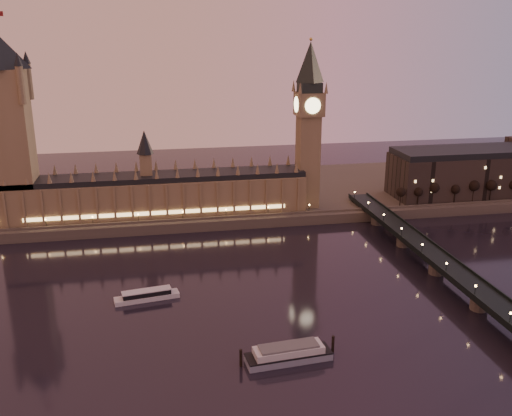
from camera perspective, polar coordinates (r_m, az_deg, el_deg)
The scene contains 16 objects.
ground at distance 249.58m, azimuth 0.35°, elevation -9.89°, with size 700.00×700.00×0.00m, color black.
far_embankment at distance 405.08m, azimuth 0.12°, elevation 1.45°, with size 560.00×130.00×6.00m, color #423D35.
palace_of_westminster at distance 351.19m, azimuth -9.85°, elevation 1.85°, with size 180.00×26.62×52.00m.
victoria_tower at distance 350.96m, azimuth -23.50°, elevation 8.02°, with size 31.68×31.68×118.00m.
big_ben at distance 355.64m, azimuth 5.31°, elevation 9.18°, with size 17.68×17.68×104.00m.
westminster_bridge at distance 277.75m, azimuth 19.39°, elevation -6.74°, with size 13.20×260.00×15.30m.
city_block at distance 431.52m, azimuth 23.14°, elevation 3.67°, with size 155.00×45.00×34.00m.
bare_tree_0 at distance 374.11m, azimuth 14.07°, elevation 1.60°, with size 6.46×6.46×13.13m.
bare_tree_1 at distance 379.71m, azimuth 15.89°, elevation 1.69°, with size 6.46×6.46×13.13m.
bare_tree_2 at distance 385.68m, azimuth 17.65°, elevation 1.77°, with size 6.46×6.46×13.13m.
bare_tree_3 at distance 392.01m, azimuth 19.36°, elevation 1.84°, with size 6.46×6.46×13.13m.
bare_tree_4 at distance 398.67m, azimuth 21.01°, elevation 1.92°, with size 6.46×6.46×13.13m.
bare_tree_5 at distance 405.65m, azimuth 22.61°, elevation 1.99°, with size 6.46×6.46×13.13m.
bare_tree_6 at distance 412.94m, azimuth 24.15°, elevation 2.05°, with size 6.46×6.46×13.13m.
cruise_boat_a at distance 259.81m, azimuth -10.86°, elevation -8.58°, with size 28.95×10.46×4.53m.
moored_barge at distance 212.52m, azimuth 3.27°, elevation -14.33°, with size 36.07×11.41×6.63m.
Camera 1 is at (-42.01, -217.68, 114.63)m, focal length 40.00 mm.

